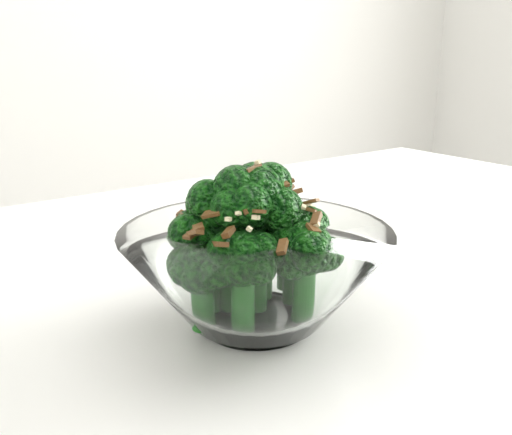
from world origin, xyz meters
name	(u,v)px	position (x,y,z in m)	size (l,w,h in m)	color
table	(322,308)	(0.01, -0.01, 0.68)	(1.33, 1.01, 0.75)	white
broccoli_dish	(255,265)	(-0.13, -0.13, 0.80)	(0.21, 0.21, 0.13)	white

